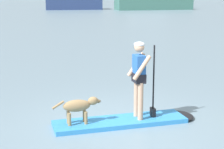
% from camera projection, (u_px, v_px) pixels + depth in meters
% --- Properties ---
extents(ground_plane, '(400.00, 400.00, 0.00)m').
position_uv_depth(ground_plane, '(120.00, 124.00, 8.42)').
color(ground_plane, slate).
extents(paddleboard, '(3.28, 1.06, 0.10)m').
position_uv_depth(paddleboard, '(130.00, 121.00, 8.47)').
color(paddleboard, '#338CD8').
rests_on(paddleboard, ground_plane).
extents(person_paddler, '(0.63, 0.51, 1.71)m').
position_uv_depth(person_paddler, '(140.00, 75.00, 8.30)').
color(person_paddler, tan).
rests_on(person_paddler, paddleboard).
extents(dog, '(1.05, 0.28, 0.57)m').
position_uv_depth(dog, '(79.00, 106.00, 8.06)').
color(dog, '#997A51').
rests_on(dog, paddleboard).
extents(moored_boat_port, '(11.61, 3.77, 11.88)m').
position_uv_depth(moored_boat_port, '(152.00, 0.00, 56.70)').
color(moored_boat_port, '#3F7266').
rests_on(moored_boat_port, ground_plane).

